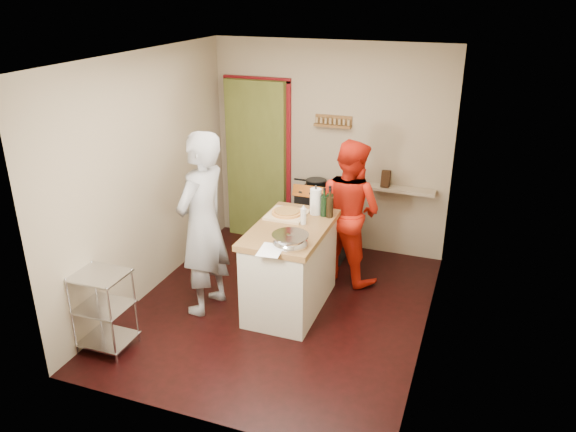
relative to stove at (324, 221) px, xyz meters
The scene contains 10 objects.
floor 1.49m from the stove, 91.94° to the right, with size 3.50×3.50×0.00m, color black.
back_wall 1.03m from the stove, 152.49° to the left, with size 3.00×0.44×2.60m.
left_wall 2.27m from the stove, 137.40° to the right, with size 0.04×3.50×2.60m, color gray.
right_wall 2.20m from the stove, 44.44° to the right, with size 0.04×3.50×2.60m, color gray.
ceiling 2.59m from the stove, 91.94° to the right, with size 3.00×3.50×0.02m, color white.
stove is the anchor object (origin of this frame).
wire_shelving 2.94m from the stove, 116.85° to the right, with size 0.48×0.40×0.80m.
island 1.32m from the stove, 88.19° to the right, with size 0.73×1.35×1.24m.
person_stripe 1.90m from the stove, 115.50° to the right, with size 0.70×0.46×1.92m, color #B1B0B5.
person_red 0.74m from the stove, 47.12° to the right, with size 0.80×0.63×1.65m, color red.
Camera 1 is at (1.85, -4.79, 3.21)m, focal length 35.00 mm.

